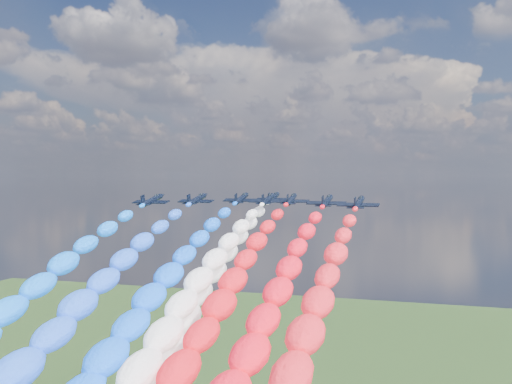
% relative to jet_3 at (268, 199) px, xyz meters
% --- Properties ---
extents(jet_0, '(9.72, 12.98, 5.19)m').
position_rel_jet_3_xyz_m(jet_0, '(-25.57, -13.70, 0.00)').
color(jet_0, black).
extents(jet_1, '(9.93, 13.12, 5.19)m').
position_rel_jet_3_xyz_m(jet_1, '(-17.06, -5.78, 0.00)').
color(jet_1, black).
extents(trail_1, '(7.33, 108.17, 47.89)m').
position_rel_jet_3_xyz_m(trail_1, '(-17.06, -61.28, -21.35)').
color(trail_1, blue).
extents(jet_2, '(9.34, 12.70, 5.19)m').
position_rel_jet_3_xyz_m(jet_2, '(-8.38, 3.68, 0.00)').
color(jet_2, black).
extents(trail_2, '(7.33, 108.17, 47.89)m').
position_rel_jet_3_xyz_m(trail_2, '(-8.38, -51.83, -21.35)').
color(trail_2, blue).
extents(jet_3, '(9.33, 12.70, 5.19)m').
position_rel_jet_3_xyz_m(jet_3, '(0.00, 0.00, 0.00)').
color(jet_3, black).
extents(trail_3, '(7.33, 108.17, 47.89)m').
position_rel_jet_3_xyz_m(trail_3, '(0.00, -55.51, -21.35)').
color(trail_3, white).
extents(jet_4, '(9.37, 12.72, 5.19)m').
position_rel_jet_3_xyz_m(jet_4, '(-1.70, 10.97, 0.00)').
color(jet_4, black).
extents(trail_4, '(7.33, 108.17, 47.89)m').
position_rel_jet_3_xyz_m(trail_4, '(-1.70, -44.54, -21.35)').
color(trail_4, silver).
extents(jet_5, '(9.80, 13.03, 5.19)m').
position_rel_jet_3_xyz_m(jet_5, '(5.77, 1.51, 0.00)').
color(jet_5, black).
extents(trail_5, '(7.33, 108.17, 47.89)m').
position_rel_jet_3_xyz_m(trail_5, '(5.77, -54.00, -21.35)').
color(trail_5, red).
extents(jet_6, '(9.29, 12.67, 5.19)m').
position_rel_jet_3_xyz_m(jet_6, '(16.45, -6.49, 0.00)').
color(jet_6, black).
extents(trail_6, '(7.33, 108.17, 47.89)m').
position_rel_jet_3_xyz_m(trail_6, '(16.45, -62.00, -21.35)').
color(trail_6, '#FC1329').
extents(jet_7, '(9.50, 12.82, 5.19)m').
position_rel_jet_3_xyz_m(jet_7, '(24.88, -13.01, 0.00)').
color(jet_7, black).
extents(trail_7, '(7.33, 108.17, 47.89)m').
position_rel_jet_3_xyz_m(trail_7, '(24.88, -68.52, -21.35)').
color(trail_7, red).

